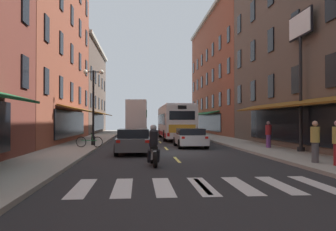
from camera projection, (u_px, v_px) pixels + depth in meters
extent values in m
cube|color=#28282B|center=(170.00, 154.00, 19.67)|extent=(34.80, 80.00, 0.10)
cube|color=#DBCC4C|center=(202.00, 186.00, 9.70)|extent=(0.14, 2.40, 0.01)
cube|color=#DBCC4C|center=(177.00, 160.00, 16.18)|extent=(0.14, 2.40, 0.01)
cube|color=#DBCC4C|center=(166.00, 148.00, 22.66)|extent=(0.14, 2.40, 0.01)
cube|color=#DBCC4C|center=(160.00, 142.00, 29.14)|extent=(0.14, 2.40, 0.01)
cube|color=#DBCC4C|center=(156.00, 138.00, 35.61)|extent=(0.14, 2.40, 0.01)
cube|color=#DBCC4C|center=(154.00, 135.00, 42.09)|extent=(0.14, 2.40, 0.01)
cube|color=#DBCC4C|center=(152.00, 133.00, 48.57)|extent=(0.14, 2.40, 0.01)
cube|color=#DBCC4C|center=(150.00, 132.00, 55.04)|extent=(0.14, 2.40, 0.01)
cube|color=silver|center=(82.00, 188.00, 9.43)|extent=(0.50, 2.80, 0.01)
cube|color=silver|center=(123.00, 187.00, 9.52)|extent=(0.50, 2.80, 0.01)
cube|color=silver|center=(163.00, 186.00, 9.61)|extent=(0.50, 2.80, 0.01)
cube|color=silver|center=(202.00, 186.00, 9.70)|extent=(0.50, 2.80, 0.01)
cube|color=silver|center=(241.00, 185.00, 9.80)|extent=(0.50, 2.80, 0.01)
cube|color=silver|center=(279.00, 185.00, 9.89)|extent=(0.50, 2.80, 0.01)
cube|color=silver|center=(316.00, 184.00, 9.98)|extent=(0.50, 2.80, 0.01)
cube|color=#A39E93|center=(64.00, 152.00, 19.18)|extent=(3.00, 80.00, 0.14)
cube|color=#A39E93|center=(272.00, 151.00, 20.16)|extent=(3.00, 80.00, 0.14)
cube|color=black|center=(25.00, 72.00, 17.12)|extent=(0.10, 1.00, 1.60)
cube|color=black|center=(25.00, 7.00, 17.17)|extent=(0.10, 1.00, 1.60)
cube|color=brown|center=(22.00, 39.00, 28.81)|extent=(8.00, 19.90, 17.18)
cube|color=black|center=(72.00, 124.00, 29.04)|extent=(0.10, 12.00, 2.10)
cube|color=brown|center=(80.00, 109.00, 29.12)|extent=(1.38, 11.20, 0.44)
cube|color=black|center=(46.00, 81.00, 21.11)|extent=(0.10, 1.00, 1.60)
cube|color=black|center=(61.00, 87.00, 25.09)|extent=(0.10, 1.00, 1.60)
cube|color=black|center=(72.00, 92.00, 29.08)|extent=(0.10, 1.00, 1.60)
cube|color=black|center=(80.00, 95.00, 33.07)|extent=(0.10, 1.00, 1.60)
cube|color=black|center=(86.00, 98.00, 37.05)|extent=(0.10, 1.00, 1.60)
cube|color=black|center=(47.00, 29.00, 21.15)|extent=(0.10, 1.00, 1.60)
cube|color=black|center=(61.00, 43.00, 25.14)|extent=(0.10, 1.00, 1.60)
cube|color=black|center=(72.00, 54.00, 29.12)|extent=(0.10, 1.00, 1.60)
cube|color=black|center=(80.00, 62.00, 33.11)|extent=(0.10, 1.00, 1.60)
cube|color=black|center=(86.00, 68.00, 37.10)|extent=(0.10, 1.00, 1.60)
cube|color=black|center=(72.00, 16.00, 29.17)|extent=(0.10, 1.00, 1.60)
cube|color=black|center=(80.00, 28.00, 33.15)|extent=(0.10, 1.00, 1.60)
cube|color=black|center=(86.00, 38.00, 37.14)|extent=(0.10, 1.00, 1.60)
cube|color=black|center=(87.00, 8.00, 37.19)|extent=(0.10, 1.00, 1.60)
cube|color=brown|center=(70.00, 90.00, 48.70)|extent=(8.00, 19.90, 12.29)
cube|color=#B2AD9E|center=(100.00, 49.00, 49.12)|extent=(0.44, 19.40, 0.40)
cube|color=black|center=(99.00, 122.00, 48.97)|extent=(0.10, 12.00, 2.10)
cube|color=brown|center=(104.00, 114.00, 49.05)|extent=(1.38, 11.20, 0.44)
cube|color=black|center=(91.00, 100.00, 41.04)|extent=(0.10, 1.00, 1.60)
cube|color=black|center=(96.00, 102.00, 45.02)|extent=(0.10, 1.00, 1.60)
cube|color=black|center=(99.00, 104.00, 49.01)|extent=(0.10, 1.00, 1.60)
cube|color=black|center=(102.00, 105.00, 53.00)|extent=(0.10, 1.00, 1.60)
cube|color=black|center=(105.00, 106.00, 56.98)|extent=(0.10, 1.00, 1.60)
cube|color=black|center=(91.00, 73.00, 41.08)|extent=(0.10, 1.00, 1.60)
cube|color=black|center=(96.00, 77.00, 45.07)|extent=(0.10, 1.00, 1.60)
cube|color=black|center=(99.00, 81.00, 49.05)|extent=(0.10, 1.00, 1.60)
cube|color=black|center=(102.00, 84.00, 53.04)|extent=(0.10, 1.00, 1.60)
cube|color=black|center=(105.00, 86.00, 57.03)|extent=(0.10, 1.00, 1.60)
cube|color=black|center=(296.00, 125.00, 20.30)|extent=(0.10, 16.00, 2.10)
cube|color=brown|center=(284.00, 105.00, 20.26)|extent=(1.38, 14.93, 0.44)
cube|color=black|center=(332.00, 70.00, 16.54)|extent=(0.10, 1.00, 1.60)
cube|color=black|center=(296.00, 80.00, 20.34)|extent=(0.10, 1.00, 1.60)
cube|color=black|center=(271.00, 86.00, 24.13)|extent=(0.10, 1.00, 1.60)
cube|color=black|center=(253.00, 91.00, 27.93)|extent=(0.10, 1.00, 1.60)
cube|color=black|center=(239.00, 94.00, 31.73)|extent=(0.10, 1.00, 1.60)
cube|color=black|center=(331.00, 3.00, 16.59)|extent=(0.10, 1.00, 1.60)
cube|color=black|center=(295.00, 25.00, 20.38)|extent=(0.10, 1.00, 1.60)
cube|color=black|center=(271.00, 40.00, 24.18)|extent=(0.10, 1.00, 1.60)
cube|color=black|center=(253.00, 51.00, 27.97)|extent=(0.10, 1.00, 1.60)
cube|color=black|center=(239.00, 59.00, 31.77)|extent=(0.10, 1.00, 1.60)
cube|color=black|center=(253.00, 11.00, 28.02)|extent=(0.10, 1.00, 1.60)
cube|color=black|center=(239.00, 24.00, 31.82)|extent=(0.10, 1.00, 1.60)
cube|color=brown|center=(236.00, 75.00, 47.30)|extent=(8.00, 26.57, 16.03)
cube|color=#B2AD9E|center=(206.00, 18.00, 47.06)|extent=(0.44, 26.07, 0.40)
cube|color=black|center=(207.00, 122.00, 46.87)|extent=(0.10, 16.00, 2.10)
cube|color=#1E6638|center=(202.00, 113.00, 46.83)|extent=(1.38, 14.93, 0.44)
cube|color=black|center=(229.00, 97.00, 35.52)|extent=(0.10, 1.00, 1.60)
cube|color=black|center=(220.00, 99.00, 39.32)|extent=(0.10, 1.00, 1.60)
cube|color=black|center=(213.00, 101.00, 43.11)|extent=(0.10, 1.00, 1.60)
cube|color=black|center=(207.00, 103.00, 46.91)|extent=(0.10, 1.00, 1.60)
cube|color=black|center=(202.00, 104.00, 50.71)|extent=(0.10, 1.00, 1.60)
cube|color=black|center=(197.00, 105.00, 54.50)|extent=(0.10, 1.00, 1.60)
cube|color=black|center=(194.00, 106.00, 58.30)|extent=(0.10, 1.00, 1.60)
cube|color=black|center=(229.00, 66.00, 35.57)|extent=(0.10, 1.00, 1.60)
cube|color=black|center=(220.00, 71.00, 39.36)|extent=(0.10, 1.00, 1.60)
cube|color=black|center=(213.00, 75.00, 43.16)|extent=(0.10, 1.00, 1.60)
cube|color=black|center=(207.00, 79.00, 46.95)|extent=(0.10, 1.00, 1.60)
cube|color=black|center=(202.00, 82.00, 50.75)|extent=(0.10, 1.00, 1.60)
cube|color=black|center=(197.00, 85.00, 54.55)|extent=(0.10, 1.00, 1.60)
cube|color=black|center=(194.00, 87.00, 58.34)|extent=(0.10, 1.00, 1.60)
cube|color=black|center=(229.00, 35.00, 35.61)|extent=(0.10, 1.00, 1.60)
cube|color=black|center=(220.00, 43.00, 39.41)|extent=(0.10, 1.00, 1.60)
cube|color=black|center=(213.00, 50.00, 43.20)|extent=(0.10, 1.00, 1.60)
cube|color=black|center=(207.00, 55.00, 47.00)|extent=(0.10, 1.00, 1.60)
cube|color=black|center=(202.00, 60.00, 50.80)|extent=(0.10, 1.00, 1.60)
cube|color=black|center=(197.00, 64.00, 54.59)|extent=(0.10, 1.00, 1.60)
cube|color=black|center=(194.00, 68.00, 58.39)|extent=(0.10, 1.00, 1.60)
cylinder|color=black|center=(301.00, 93.00, 19.04)|extent=(0.18, 0.18, 6.32)
cylinder|color=black|center=(301.00, 149.00, 19.00)|extent=(0.40, 0.40, 0.24)
cube|color=black|center=(300.00, 25.00, 19.09)|extent=(0.10, 2.64, 1.37)
cube|color=white|center=(299.00, 25.00, 19.09)|extent=(0.04, 2.48, 1.21)
cube|color=white|center=(301.00, 25.00, 19.10)|extent=(0.04, 2.48, 1.21)
cube|color=white|center=(175.00, 121.00, 33.48)|extent=(2.58, 11.81, 2.74)
cube|color=silver|center=(175.00, 107.00, 33.50)|extent=(2.38, 10.61, 0.16)
cube|color=black|center=(174.00, 119.00, 33.78)|extent=(2.62, 9.41, 0.96)
cube|color=maroon|center=(175.00, 133.00, 33.47)|extent=(2.61, 11.41, 0.36)
cube|color=black|center=(170.00, 120.00, 39.33)|extent=(2.25, 0.13, 1.10)
cube|color=black|center=(182.00, 115.00, 27.65)|extent=(2.05, 0.13, 0.70)
cube|color=gold|center=(182.00, 129.00, 27.62)|extent=(2.15, 0.11, 0.64)
cube|color=black|center=(182.00, 107.00, 27.65)|extent=(0.70, 0.10, 0.28)
cube|color=red|center=(168.00, 135.00, 27.52)|extent=(0.20, 0.08, 0.28)
cube|color=red|center=(196.00, 135.00, 27.69)|extent=(0.20, 0.08, 0.28)
cylinder|color=black|center=(160.00, 133.00, 37.26)|extent=(0.30, 1.00, 1.00)
cylinder|color=black|center=(182.00, 133.00, 37.45)|extent=(0.30, 1.00, 1.00)
cylinder|color=black|center=(165.00, 136.00, 29.98)|extent=(0.30, 1.00, 1.00)
cylinder|color=black|center=(192.00, 136.00, 30.17)|extent=(0.30, 1.00, 1.00)
cube|color=black|center=(138.00, 122.00, 46.50)|extent=(2.37, 2.21, 2.40)
cube|color=black|center=(138.00, 116.00, 47.54)|extent=(2.00, 0.16, 0.80)
cube|color=silver|center=(137.00, 115.00, 42.73)|extent=(2.57, 5.52, 3.54)
cube|color=#196633|center=(147.00, 114.00, 42.79)|extent=(0.16, 3.27, 0.90)
cube|color=black|center=(137.00, 131.00, 43.77)|extent=(2.13, 7.24, 0.24)
cylinder|color=black|center=(129.00, 131.00, 46.23)|extent=(0.31, 0.91, 0.90)
cylinder|color=black|center=(146.00, 131.00, 46.34)|extent=(0.31, 0.91, 0.90)
cylinder|color=black|center=(127.00, 132.00, 41.83)|extent=(0.31, 0.91, 0.90)
cylinder|color=black|center=(146.00, 132.00, 41.94)|extent=(0.31, 0.91, 0.90)
cube|color=#515154|center=(134.00, 143.00, 19.19)|extent=(1.79, 4.30, 0.65)
cube|color=black|center=(133.00, 134.00, 19.03)|extent=(1.63, 2.33, 0.50)
cube|color=red|center=(118.00, 142.00, 17.02)|extent=(0.20, 0.06, 0.14)
cube|color=red|center=(147.00, 141.00, 17.13)|extent=(0.20, 0.06, 0.14)
cylinder|color=black|center=(120.00, 146.00, 20.57)|extent=(0.22, 0.64, 0.64)
cylinder|color=black|center=(148.00, 146.00, 20.70)|extent=(0.22, 0.64, 0.64)
cylinder|color=black|center=(116.00, 150.00, 17.68)|extent=(0.22, 0.64, 0.64)
cylinder|color=black|center=(149.00, 150.00, 17.81)|extent=(0.22, 0.64, 0.64)
cube|color=silver|center=(190.00, 139.00, 23.64)|extent=(1.84, 4.33, 0.62)
cube|color=black|center=(190.00, 132.00, 23.48)|extent=(1.67, 2.34, 0.45)
cube|color=red|center=(183.00, 138.00, 21.45)|extent=(0.20, 0.06, 0.14)
cube|color=red|center=(207.00, 138.00, 21.57)|extent=(0.20, 0.06, 0.14)
cylinder|color=black|center=(175.00, 141.00, 25.03)|extent=(0.22, 0.64, 0.64)
cylinder|color=black|center=(199.00, 141.00, 25.17)|extent=(0.22, 0.64, 0.64)
cylinder|color=black|center=(180.00, 144.00, 22.11)|extent=(0.22, 0.64, 0.64)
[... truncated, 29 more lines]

